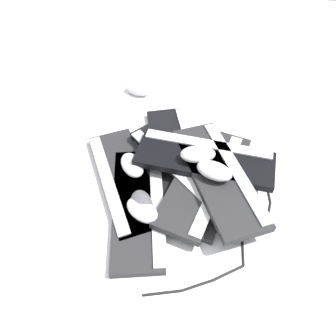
{
  "coord_description": "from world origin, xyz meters",
  "views": [
    {
      "loc": [
        -0.67,
        -0.23,
        0.85
      ],
      "look_at": [
        0.0,
        -0.06,
        0.04
      ],
      "focal_mm": 35.0,
      "sensor_mm": 36.0,
      "label": 1
    }
  ],
  "objects_px": {
    "keyboard_1": "(124,179)",
    "mouse_0": "(198,154)",
    "mouse_4": "(132,165)",
    "mouse_3": "(214,171)",
    "keyboard_5": "(186,162)",
    "keyboard_3": "(211,179)",
    "mouse_5": "(138,89)",
    "mouse_1": "(142,205)",
    "mouse_2": "(142,210)",
    "keyboard_6": "(205,158)",
    "keyboard_2": "(140,206)",
    "keyboard_0": "(176,151)",
    "keyboard_7": "(219,175)",
    "keyboard_4": "(202,179)"
  },
  "relations": [
    {
      "from": "keyboard_1",
      "to": "mouse_0",
      "type": "relative_size",
      "value": 4.06
    },
    {
      "from": "mouse_0",
      "to": "mouse_4",
      "type": "relative_size",
      "value": 1.0
    },
    {
      "from": "keyboard_1",
      "to": "mouse_3",
      "type": "distance_m",
      "value": 0.3
    },
    {
      "from": "keyboard_5",
      "to": "mouse_3",
      "type": "bearing_deg",
      "value": -125.65
    },
    {
      "from": "keyboard_3",
      "to": "mouse_5",
      "type": "bearing_deg",
      "value": 43.92
    },
    {
      "from": "keyboard_5",
      "to": "mouse_1",
      "type": "height_order",
      "value": "mouse_1"
    },
    {
      "from": "mouse_4",
      "to": "mouse_2",
      "type": "bearing_deg",
      "value": -12.91
    },
    {
      "from": "keyboard_5",
      "to": "keyboard_6",
      "type": "distance_m",
      "value": 0.07
    },
    {
      "from": "keyboard_2",
      "to": "keyboard_3",
      "type": "xyz_separation_m",
      "value": [
        0.16,
        -0.19,
        0.0
      ]
    },
    {
      "from": "keyboard_3",
      "to": "mouse_0",
      "type": "bearing_deg",
      "value": 80.7
    },
    {
      "from": "keyboard_2",
      "to": "mouse_1",
      "type": "height_order",
      "value": "mouse_1"
    },
    {
      "from": "keyboard_5",
      "to": "mouse_0",
      "type": "xyz_separation_m",
      "value": [
        -0.02,
        -0.04,
        0.07
      ]
    },
    {
      "from": "keyboard_3",
      "to": "mouse_5",
      "type": "height_order",
      "value": "mouse_5"
    },
    {
      "from": "keyboard_0",
      "to": "keyboard_7",
      "type": "distance_m",
      "value": 0.21
    },
    {
      "from": "keyboard_5",
      "to": "mouse_4",
      "type": "height_order",
      "value": "mouse_4"
    },
    {
      "from": "keyboard_7",
      "to": "mouse_0",
      "type": "bearing_deg",
      "value": 63.27
    },
    {
      "from": "keyboard_6",
      "to": "keyboard_5",
      "type": "bearing_deg",
      "value": 93.01
    },
    {
      "from": "keyboard_5",
      "to": "keyboard_0",
      "type": "bearing_deg",
      "value": 35.33
    },
    {
      "from": "mouse_0",
      "to": "keyboard_1",
      "type": "bearing_deg",
      "value": -177.25
    },
    {
      "from": "keyboard_7",
      "to": "mouse_1",
      "type": "bearing_deg",
      "value": 126.57
    },
    {
      "from": "keyboard_0",
      "to": "keyboard_2",
      "type": "xyz_separation_m",
      "value": [
        -0.25,
        0.05,
        0.0
      ]
    },
    {
      "from": "keyboard_1",
      "to": "mouse_0",
      "type": "distance_m",
      "value": 0.26
    },
    {
      "from": "keyboard_3",
      "to": "keyboard_7",
      "type": "xyz_separation_m",
      "value": [
        -0.03,
        -0.02,
        0.06
      ]
    },
    {
      "from": "keyboard_7",
      "to": "mouse_5",
      "type": "height_order",
      "value": "keyboard_7"
    },
    {
      "from": "mouse_4",
      "to": "mouse_3",
      "type": "bearing_deg",
      "value": 47.01
    },
    {
      "from": "keyboard_1",
      "to": "mouse_1",
      "type": "xyz_separation_m",
      "value": [
        -0.11,
        -0.1,
        0.04
      ]
    },
    {
      "from": "mouse_1",
      "to": "mouse_5",
      "type": "distance_m",
      "value": 0.61
    },
    {
      "from": "keyboard_0",
      "to": "keyboard_1",
      "type": "relative_size",
      "value": 1.04
    },
    {
      "from": "keyboard_5",
      "to": "keyboard_3",
      "type": "bearing_deg",
      "value": -106.22
    },
    {
      "from": "keyboard_4",
      "to": "keyboard_5",
      "type": "xyz_separation_m",
      "value": [
        0.06,
        0.06,
        0.0
      ]
    },
    {
      "from": "keyboard_1",
      "to": "keyboard_2",
      "type": "xyz_separation_m",
      "value": [
        -0.09,
        -0.08,
        0.0
      ]
    },
    {
      "from": "keyboard_3",
      "to": "mouse_4",
      "type": "bearing_deg",
      "value": 98.21
    },
    {
      "from": "keyboard_2",
      "to": "keyboard_0",
      "type": "bearing_deg",
      "value": -11.69
    },
    {
      "from": "keyboard_7",
      "to": "mouse_5",
      "type": "distance_m",
      "value": 0.59
    },
    {
      "from": "keyboard_2",
      "to": "mouse_3",
      "type": "distance_m",
      "value": 0.25
    },
    {
      "from": "keyboard_6",
      "to": "mouse_4",
      "type": "distance_m",
      "value": 0.24
    },
    {
      "from": "keyboard_0",
      "to": "keyboard_2",
      "type": "relative_size",
      "value": 1.0
    },
    {
      "from": "keyboard_5",
      "to": "mouse_3",
      "type": "distance_m",
      "value": 0.14
    },
    {
      "from": "keyboard_5",
      "to": "mouse_1",
      "type": "distance_m",
      "value": 0.22
    },
    {
      "from": "keyboard_2",
      "to": "mouse_2",
      "type": "relative_size",
      "value": 4.23
    },
    {
      "from": "keyboard_0",
      "to": "mouse_3",
      "type": "relative_size",
      "value": 4.21
    },
    {
      "from": "keyboard_7",
      "to": "mouse_4",
      "type": "relative_size",
      "value": 4.11
    },
    {
      "from": "keyboard_1",
      "to": "keyboard_7",
      "type": "height_order",
      "value": "keyboard_7"
    },
    {
      "from": "keyboard_5",
      "to": "mouse_3",
      "type": "height_order",
      "value": "mouse_3"
    },
    {
      "from": "mouse_0",
      "to": "mouse_5",
      "type": "distance_m",
      "value": 0.52
    },
    {
      "from": "keyboard_1",
      "to": "keyboard_4",
      "type": "bearing_deg",
      "value": -80.44
    },
    {
      "from": "keyboard_4",
      "to": "keyboard_6",
      "type": "height_order",
      "value": "keyboard_6"
    },
    {
      "from": "mouse_3",
      "to": "mouse_5",
      "type": "height_order",
      "value": "mouse_3"
    },
    {
      "from": "keyboard_2",
      "to": "keyboard_5",
      "type": "distance_m",
      "value": 0.21
    },
    {
      "from": "keyboard_3",
      "to": "mouse_1",
      "type": "relative_size",
      "value": 4.16
    }
  ]
}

